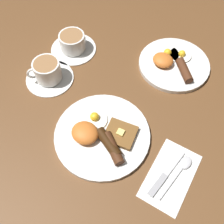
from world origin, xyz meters
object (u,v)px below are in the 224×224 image
teacup_near (48,72)px  teacup_far (73,44)px  breakfast_plate_far (173,63)px  knife (165,175)px  breakfast_plate_near (102,135)px  spoon (182,167)px

teacup_near → teacup_far: bearing=98.3°
breakfast_plate_far → teacup_near: 0.43m
teacup_far → knife: (0.51, -0.22, -0.02)m
breakfast_plate_near → teacup_near: size_ratio=1.75×
knife → spoon: size_ratio=1.05×
knife → teacup_near: bearing=86.6°
teacup_far → breakfast_plate_far: bearing=22.9°
spoon → knife: bearing=153.9°
breakfast_plate_far → spoon: size_ratio=1.61×
teacup_far → breakfast_plate_near: bearing=-37.2°
spoon → teacup_near: bearing=92.2°
breakfast_plate_near → teacup_far: teacup_far is taller
breakfast_plate_near → teacup_near: teacup_near is taller
teacup_far → knife: bearing=-23.5°
breakfast_plate_near → breakfast_plate_far: breakfast_plate_near is taller
breakfast_plate_far → teacup_far: bearing=-157.1°
breakfast_plate_near → spoon: breakfast_plate_near is taller
breakfast_plate_far → knife: (0.18, -0.36, -0.01)m
breakfast_plate_far → spoon: bearing=-57.5°
teacup_near → teacup_far: teacup_near is taller
teacup_near → spoon: 0.52m
teacup_near → breakfast_plate_far: bearing=43.4°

